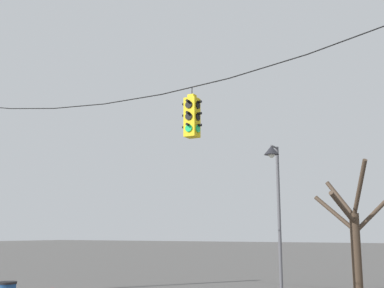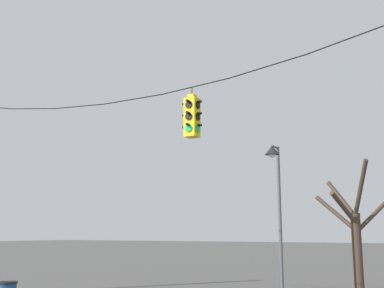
{
  "view_description": "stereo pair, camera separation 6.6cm",
  "coord_description": "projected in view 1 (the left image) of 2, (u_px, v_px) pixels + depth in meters",
  "views": [
    {
      "loc": [
        8.26,
        -10.55,
        2.17
      ],
      "look_at": [
        2.03,
        0.46,
        4.5
      ],
      "focal_mm": 45.0,
      "sensor_mm": 36.0,
      "label": 1
    },
    {
      "loc": [
        8.32,
        -10.51,
        2.17
      ],
      "look_at": [
        2.03,
        0.46,
        4.5
      ],
      "focal_mm": 45.0,
      "sensor_mm": 36.0,
      "label": 2
    }
  ],
  "objects": [
    {
      "name": "bare_tree",
      "position": [
        353.0,
        231.0,
        18.7
      ],
      "size": [
        2.8,
        3.1,
        4.86
      ],
      "color": "#423326",
      "rests_on": "ground_plane"
    },
    {
      "name": "street_lamp",
      "position": [
        275.0,
        179.0,
        17.17
      ],
      "size": [
        0.54,
        0.92,
        5.28
      ],
      "color": "#515156",
      "rests_on": "ground_plane"
    },
    {
      "name": "span_wire",
      "position": [
        132.0,
        91.0,
        14.17
      ],
      "size": [
        14.67,
        0.03,
        0.82
      ],
      "color": "black"
    },
    {
      "name": "traffic_light_near_left_pole",
      "position": [
        192.0,
        117.0,
        12.99
      ],
      "size": [
        0.58,
        0.58,
        1.38
      ],
      "color": "yellow"
    }
  ]
}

